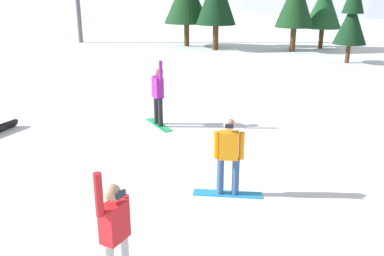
{
  "coord_description": "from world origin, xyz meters",
  "views": [
    {
      "loc": [
        6.45,
        -4.67,
        4.18
      ],
      "look_at": [
        2.15,
        3.72,
        1.0
      ],
      "focal_mm": 39.14,
      "sensor_mm": 36.0,
      "label": 1
    }
  ],
  "objects_px": {
    "snowboarder_midground": "(229,156)",
    "pine_tree_leaning": "(352,15)",
    "snowboarder_foreground": "(115,236)",
    "snowboarder_background": "(158,95)"
  },
  "relations": [
    {
      "from": "snowboarder_foreground",
      "to": "pine_tree_leaning",
      "type": "distance_m",
      "value": 21.9
    },
    {
      "from": "snowboarder_background",
      "to": "pine_tree_leaning",
      "type": "bearing_deg",
      "value": 76.2
    },
    {
      "from": "snowboarder_background",
      "to": "pine_tree_leaning",
      "type": "xyz_separation_m",
      "value": [
        3.68,
        14.97,
        1.67
      ]
    },
    {
      "from": "snowboarder_foreground",
      "to": "snowboarder_background",
      "type": "distance_m",
      "value": 7.71
    },
    {
      "from": "snowboarder_midground",
      "to": "pine_tree_leaning",
      "type": "bearing_deg",
      "value": 90.27
    },
    {
      "from": "snowboarder_foreground",
      "to": "snowboarder_background",
      "type": "height_order",
      "value": "snowboarder_background"
    },
    {
      "from": "snowboarder_background",
      "to": "snowboarder_foreground",
      "type": "bearing_deg",
      "value": -62.82
    },
    {
      "from": "snowboarder_midground",
      "to": "pine_tree_leaning",
      "type": "height_order",
      "value": "pine_tree_leaning"
    },
    {
      "from": "snowboarder_background",
      "to": "pine_tree_leaning",
      "type": "height_order",
      "value": "pine_tree_leaning"
    },
    {
      "from": "snowboarder_midground",
      "to": "pine_tree_leaning",
      "type": "relative_size",
      "value": 0.34
    }
  ]
}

